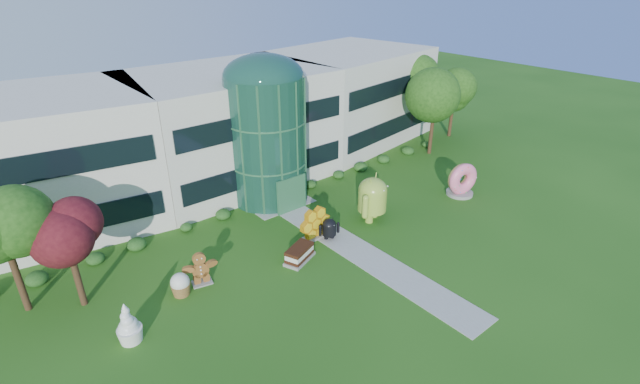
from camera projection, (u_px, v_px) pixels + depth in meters
ground at (375, 262)px, 29.59m from camera, size 140.00×140.00×0.00m
building at (228, 125)px, 40.02m from camera, size 46.00×15.00×9.30m
atrium at (267, 140)px, 35.76m from camera, size 6.00×6.00×9.80m
walkway at (354, 248)px, 30.96m from camera, size 2.40×20.00×0.04m
tree_red at (72, 259)px, 24.59m from camera, size 4.00×4.00×6.00m
trees_backdrop at (260, 145)px, 36.76m from camera, size 52.00×8.00×8.40m
android_green at (373, 196)px, 33.77m from camera, size 4.08×3.50×3.90m
android_black at (329, 227)px, 31.71m from camera, size 1.85×1.55×1.80m
donut at (461, 179)px, 37.73m from camera, size 2.95×1.93×2.82m
gingerbread at (200, 268)px, 27.13m from camera, size 2.46×1.39×2.14m
ice_cream_sandwich at (299, 254)px, 29.54m from camera, size 2.48×1.86×0.99m
honeycomb at (315, 224)px, 31.82m from camera, size 2.67×1.09×2.06m
froyo at (128, 323)px, 22.86m from camera, size 1.35×1.35×2.30m
cupcake at (180, 284)px, 26.36m from camera, size 1.30×1.30×1.40m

